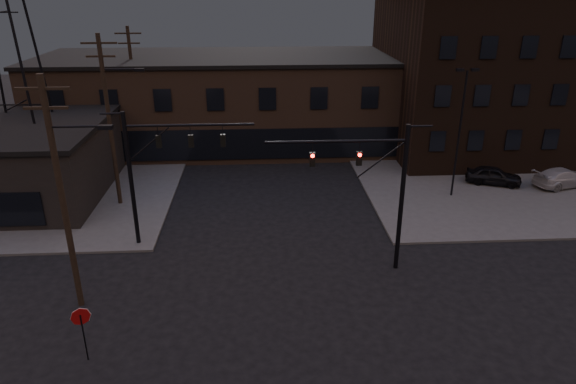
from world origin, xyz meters
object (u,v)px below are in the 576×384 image
object	(u,v)px
parked_car_lot_a	(494,175)
car_crossing	(253,142)
traffic_signal_near	(381,184)
traffic_signal_far	(152,164)
stop_sign	(82,322)
parked_car_lot_b	(563,177)

from	to	relation	value
parked_car_lot_a	car_crossing	distance (m)	20.75
traffic_signal_near	traffic_signal_far	world-z (taller)	same
traffic_signal_near	parked_car_lot_a	bearing A→B (deg)	44.83
traffic_signal_near	stop_sign	distance (m)	15.17
traffic_signal_far	parked_car_lot_a	distance (m)	25.29
stop_sign	parked_car_lot_a	bearing A→B (deg)	35.81
traffic_signal_near	stop_sign	bearing A→B (deg)	-154.10
parked_car_lot_a	car_crossing	bearing A→B (deg)	82.05
parked_car_lot_a	parked_car_lot_b	distance (m)	5.07
stop_sign	car_crossing	distance (m)	28.69
traffic_signal_far	car_crossing	world-z (taller)	traffic_signal_far
stop_sign	parked_car_lot_a	xyz separation A→B (m)	(24.91, 17.97, -1.01)
traffic_signal_near	parked_car_lot_b	xyz separation A→B (m)	(16.57, 10.74, -4.10)
parked_car_lot_a	car_crossing	size ratio (longest dim) A/B	0.79
car_crossing	traffic_signal_near	bearing A→B (deg)	-48.99
stop_sign	car_crossing	xyz separation A→B (m)	(6.68, 27.88, -1.01)
traffic_signal_far	stop_sign	xyz separation A→B (m)	(-1.28, -9.99, -3.17)
traffic_signal_far	parked_car_lot_b	size ratio (longest dim) A/B	1.69
parked_car_lot_b	stop_sign	bearing A→B (deg)	104.09
stop_sign	car_crossing	world-z (taller)	stop_sign
stop_sign	parked_car_lot_b	xyz separation A→B (m)	(29.93, 17.23, -1.01)
traffic_signal_far	parked_car_lot_a	xyz separation A→B (m)	(23.63, 7.99, -4.18)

